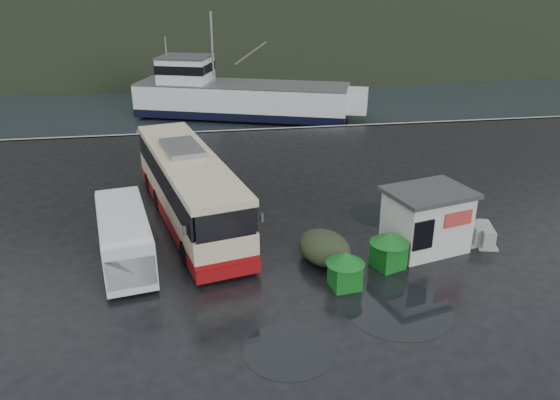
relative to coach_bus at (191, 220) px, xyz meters
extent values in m
plane|color=black|center=(3.91, -4.16, 0.00)|extent=(160.00, 160.00, 0.00)
cube|color=black|center=(3.91, 105.84, 0.00)|extent=(300.00, 180.00, 0.02)
cube|color=#999993|center=(3.91, 15.84, 0.00)|extent=(160.00, 0.60, 1.50)
cylinder|color=black|center=(7.34, -8.84, 0.01)|extent=(3.93, 3.93, 0.01)
cylinder|color=black|center=(3.03, -10.53, 0.01)|extent=(3.00, 3.00, 0.01)
cylinder|color=black|center=(9.36, -0.76, 0.01)|extent=(3.06, 3.06, 0.01)
camera|label=1|loc=(0.52, -24.57, 11.28)|focal=35.00mm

